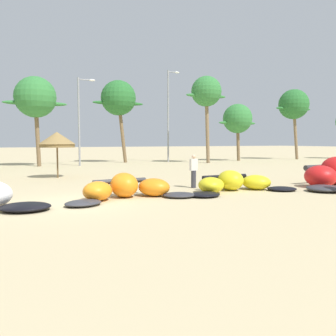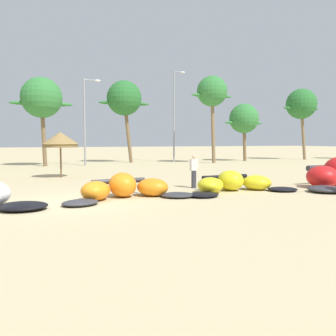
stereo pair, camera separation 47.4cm
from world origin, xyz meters
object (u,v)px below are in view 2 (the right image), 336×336
kite_center (234,183)px  person_near_kites (194,171)px  palm_center_left (124,99)px  lamppost_west_center (86,117)px  beach_umbrella_near_palms (60,140)px  palm_left_of_gap (42,98)px  palm_right (301,104)px  palm_right_of_gap (244,119)px  palm_center_right (212,92)px  kite_left_of_center (125,189)px  lamppost_east_center (175,112)px

kite_center → person_near_kites: person_near_kites is taller
palm_center_left → lamppost_west_center: (-4.56, -3.03, -2.19)m
beach_umbrella_near_palms → palm_center_left: palm_center_left is taller
palm_left_of_gap → palm_right: palm_right is taller
beach_umbrella_near_palms → palm_right_of_gap: 24.49m
person_near_kites → palm_center_right: 20.96m
palm_left_of_gap → palm_center_left: (8.37, 2.33, 0.60)m
palm_right → kite_left_of_center: bearing=-144.3°
beach_umbrella_near_palms → palm_center_left: bearing=59.3°
beach_umbrella_near_palms → palm_left_of_gap: (-0.36, 11.15, 3.77)m
person_near_kites → palm_right_of_gap: bearing=49.5°
palm_center_left → palm_right: (21.78, -2.47, 0.05)m
palm_center_left → palm_right_of_gap: (13.58, -2.18, -1.90)m
kite_center → palm_right: size_ratio=0.66×
lamppost_east_center → palm_left_of_gap: bearing=-174.1°
kite_left_of_center → palm_right: bearing=35.7°
beach_umbrella_near_palms → lamppost_west_center: bearing=71.8°
palm_center_left → palm_right_of_gap: 13.89m
palm_right_of_gap → lamppost_west_center: bearing=-177.3°
lamppost_east_center → palm_center_left: bearing=170.5°
palm_left_of_gap → palm_right_of_gap: 21.99m
kite_center → kite_left_of_center: bearing=178.9°
palm_right_of_gap → lamppost_east_center: 8.29m
palm_right_of_gap → lamppost_west_center: size_ratio=0.82×
kite_left_of_center → palm_left_of_gap: size_ratio=0.69×
palm_right_of_gap → kite_left_of_center: bearing=-134.3°
person_near_kites → lamppost_east_center: 22.29m
palm_left_of_gap → lamppost_west_center: bearing=-10.3°
palm_left_of_gap → lamppost_east_center: size_ratio=0.81×
palm_right → lamppost_west_center: bearing=-178.8°
palm_center_left → palm_right_of_gap: size_ratio=1.31×
palm_center_left → lamppost_east_center: bearing=-9.5°
kite_center → person_near_kites: (-1.15, 1.74, 0.46)m
kite_center → palm_center_left: palm_center_left is taller
palm_center_left → palm_right: bearing=-6.5°
palm_center_left → palm_right: 21.92m
kite_center → lamppost_east_center: 23.62m
palm_left_of_gap → lamppost_east_center: lamppost_east_center is taller
palm_left_of_gap → palm_right: 30.16m
palm_center_left → palm_right_of_gap: palm_center_left is taller
person_near_kites → palm_center_right: size_ratio=0.18×
kite_left_of_center → palm_center_left: palm_center_left is taller
kite_left_of_center → kite_center: (5.08, -0.10, -0.02)m
person_near_kites → kite_center: bearing=-56.5°
palm_center_right → lamppost_west_center: palm_center_right is taller
palm_center_left → palm_center_right: bearing=-28.4°
palm_right_of_gap → person_near_kites: bearing=-130.5°
person_near_kites → lamppost_west_center: bearing=96.1°
palm_left_of_gap → palm_right: size_ratio=0.92×
kite_center → beach_umbrella_near_palms: bearing=124.7°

